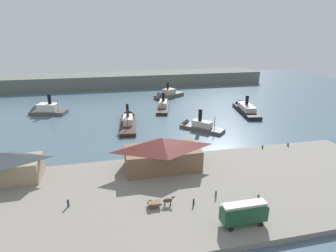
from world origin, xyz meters
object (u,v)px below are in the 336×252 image
object	(u,v)px
ferry_shed_customs_shed	(4,166)
ferry_mid_harbor	(128,121)
street_tram	(244,212)
pedestrian_near_cart	(258,197)
mooring_post_center_east	(263,147)
ferry_shed_east_terminal	(162,153)
ferry_near_quay	(244,108)
ferry_outer_harbor	(166,95)
pedestrian_near_west_shed	(68,203)
ferry_approaching_east	(197,126)
pedestrian_by_tram	(216,194)
ferry_approaching_west	(164,104)
horse_cart	(160,202)
mooring_post_west	(288,145)
pedestrian_walking_east	(194,202)
ferry_moored_east	(45,110)

from	to	relation	value
ferry_shed_customs_shed	ferry_mid_harbor	size ratio (longest dim) A/B	0.60
street_tram	pedestrian_near_cart	xyz separation A→B (m)	(6.51, 5.97, -1.79)
mooring_post_center_east	pedestrian_near_cart	bearing A→B (deg)	-122.42
ferry_shed_east_terminal	pedestrian_near_cart	bearing A→B (deg)	-48.59
street_tram	ferry_near_quay	distance (m)	81.08
street_tram	ferry_outer_harbor	distance (m)	105.04
pedestrian_near_west_shed	pedestrian_near_cart	bearing A→B (deg)	-9.66
pedestrian_near_west_shed	mooring_post_center_east	world-z (taller)	pedestrian_near_west_shed
pedestrian_near_cart	ferry_near_quay	xyz separation A→B (m)	(31.03, 65.86, -0.56)
ferry_approaching_east	pedestrian_by_tram	bearing A→B (deg)	-103.20
pedestrian_near_west_shed	ferry_mid_harbor	xyz separation A→B (m)	(16.19, 53.29, -0.88)
ferry_shed_east_terminal	ferry_mid_harbor	world-z (taller)	ferry_shed_east_terminal
pedestrian_near_cart	ferry_approaching_east	world-z (taller)	ferry_approaching_east
street_tram	ferry_approaching_west	world-z (taller)	ferry_approaching_west
ferry_shed_east_terminal	ferry_near_quay	distance (m)	67.08
street_tram	ferry_near_quay	world-z (taller)	ferry_near_quay
pedestrian_near_west_shed	pedestrian_by_tram	size ratio (longest dim) A/B	1.11
horse_cart	pedestrian_near_west_shed	xyz separation A→B (m)	(-17.71, 3.88, -0.12)
pedestrian_near_cart	street_tram	bearing A→B (deg)	-137.50
pedestrian_near_cart	mooring_post_center_east	size ratio (longest dim) A/B	1.86
ferry_shed_east_terminal	ferry_outer_harbor	size ratio (longest dim) A/B	0.99
street_tram	pedestrian_near_west_shed	size ratio (longest dim) A/B	4.65
pedestrian_near_cart	ferry_approaching_west	size ratio (longest dim) A/B	0.07
ferry_shed_east_terminal	ferry_approaching_east	bearing A→B (deg)	57.26
street_tram	ferry_outer_harbor	size ratio (longest dim) A/B	0.43
pedestrian_near_cart	ferry_approaching_west	xyz separation A→B (m)	(-3.01, 80.82, -0.76)
ferry_near_quay	ferry_outer_harbor	size ratio (longest dim) A/B	1.39
pedestrian_near_cart	horse_cart	bearing A→B (deg)	172.75
pedestrian_by_tram	ferry_approaching_east	bearing A→B (deg)	76.80
pedestrian_near_cart	ferry_mid_harbor	world-z (taller)	ferry_mid_harbor
ferry_shed_customs_shed	pedestrian_near_west_shed	size ratio (longest dim) A/B	8.87
ferry_shed_customs_shed	horse_cart	world-z (taller)	ferry_shed_customs_shed
horse_cart	pedestrian_near_cart	distance (m)	20.22
pedestrian_near_cart	ferry_outer_harbor	xyz separation A→B (m)	(2.10, 98.69, -0.49)
horse_cart	mooring_post_west	xyz separation A→B (m)	(43.71, 21.20, -0.48)
horse_cart	pedestrian_near_west_shed	bearing A→B (deg)	167.65
ferry_shed_customs_shed	pedestrian_near_west_shed	bearing A→B (deg)	-42.36
pedestrian_walking_east	ferry_near_quay	world-z (taller)	ferry_near_quay
pedestrian_near_cart	pedestrian_walking_east	distance (m)	13.44
pedestrian_walking_east	ferry_shed_east_terminal	bearing A→B (deg)	99.87
street_tram	mooring_post_center_east	size ratio (longest dim) A/B	9.16
ferry_shed_east_terminal	pedestrian_walking_east	xyz separation A→B (m)	(2.94, -16.90, -3.43)
pedestrian_walking_east	ferry_moored_east	xyz separation A→B (m)	(-42.67, 79.18, -0.21)
horse_cart	pedestrian_by_tram	xyz separation A→B (m)	(12.09, 0.61, -0.20)
horse_cart	ferry_approaching_west	xyz separation A→B (m)	(17.04, 78.27, -0.93)
street_tram	ferry_near_quay	size ratio (longest dim) A/B	0.31
pedestrian_near_west_shed	ferry_moored_east	xyz separation A→B (m)	(-18.25, 74.33, -0.33)
horse_cart	ferry_mid_harbor	size ratio (longest dim) A/B	0.21
ferry_approaching_east	ferry_approaching_west	bearing A→B (deg)	99.38
ferry_shed_customs_shed	ferry_near_quay	xyz separation A→B (m)	(83.99, 45.57, -3.34)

